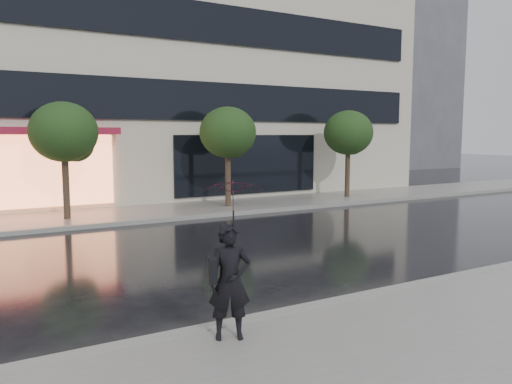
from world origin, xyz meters
TOP-DOWN VIEW (x-y plane):
  - ground at (0.00, 0.00)m, footprint 120.00×120.00m
  - sidewalk_near at (0.00, -3.25)m, footprint 60.00×4.50m
  - sidewalk_far at (0.00, 10.25)m, footprint 60.00×3.50m
  - curb_near at (0.00, -1.00)m, footprint 60.00×0.25m
  - curb_far at (0.00, 8.50)m, footprint 60.00×0.25m
  - office_building at (-0.00, 17.97)m, footprint 30.00×12.76m
  - bg_building_right at (26.00, 28.00)m, footprint 12.00×12.00m
  - tree_mid_west at (-2.94, 10.03)m, footprint 2.20×2.20m
  - tree_mid_east at (3.06, 10.03)m, footprint 2.20×2.20m
  - tree_far_east at (9.06, 10.03)m, footprint 2.20×2.20m
  - pedestrian_with_umbrella at (-2.67, -1.51)m, footprint 1.09×1.10m

SIDE VIEW (x-z plane):
  - ground at x=0.00m, z-range 0.00..0.00m
  - sidewalk_near at x=0.00m, z-range 0.00..0.12m
  - sidewalk_far at x=0.00m, z-range 0.00..0.12m
  - curb_near at x=0.00m, z-range 0.00..0.14m
  - curb_far at x=0.00m, z-range 0.00..0.14m
  - pedestrian_with_umbrella at x=-2.67m, z-range 0.43..2.63m
  - tree_mid_west at x=-2.94m, z-range 0.93..4.92m
  - tree_mid_east at x=3.06m, z-range 0.93..4.92m
  - tree_far_east at x=9.06m, z-range 0.93..4.92m
  - bg_building_right at x=26.00m, z-range 0.00..16.00m
  - office_building at x=0.00m, z-range 0.00..18.00m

